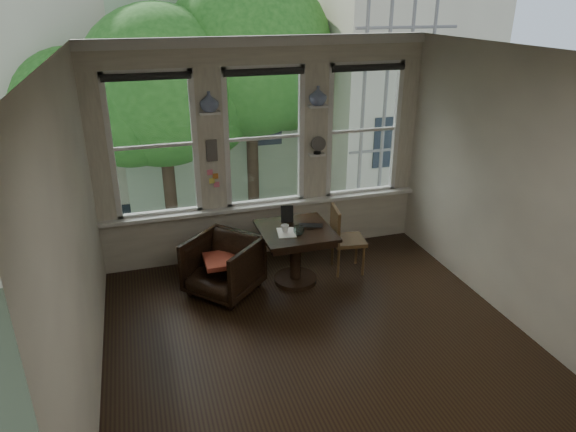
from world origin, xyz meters
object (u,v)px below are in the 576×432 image
object	(u,v)px
armchair_left	(223,266)
laptop	(311,227)
mug	(285,228)
side_chair_right	(348,240)
table	(296,256)

from	to	relation	value
armchair_left	laptop	distance (m)	1.20
laptop	mug	bearing A→B (deg)	-157.31
laptop	side_chair_right	bearing A→B (deg)	30.73
armchair_left	mug	xyz separation A→B (m)	(0.79, -0.05, 0.43)
table	mug	distance (m)	0.45
laptop	armchair_left	bearing A→B (deg)	-161.18
armchair_left	table	bearing A→B (deg)	45.72
table	mug	bearing A→B (deg)	-166.46
armchair_left	side_chair_right	xyz separation A→B (m)	(1.71, 0.07, 0.09)
armchair_left	laptop	world-z (taller)	laptop
table	side_chair_right	distance (m)	0.78
side_chair_right	armchair_left	bearing A→B (deg)	100.62
table	laptop	world-z (taller)	laptop
armchair_left	mug	bearing A→B (deg)	42.93
table	armchair_left	distance (m)	0.94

